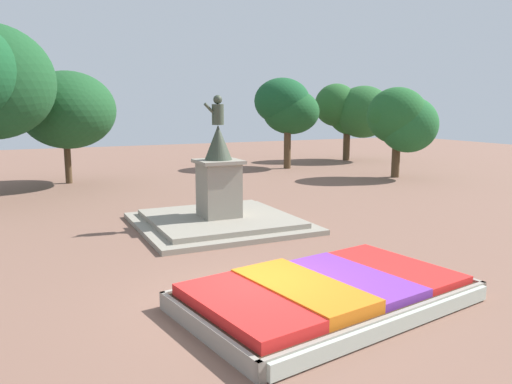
% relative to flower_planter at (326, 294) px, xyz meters
% --- Properties ---
extents(ground_plane, '(89.57, 89.57, 0.00)m').
position_rel_flower_planter_xyz_m(ground_plane, '(-1.32, 0.78, -0.26)').
color(ground_plane, brown).
extents(flower_planter, '(6.67, 4.64, 0.60)m').
position_rel_flower_planter_xyz_m(flower_planter, '(0.00, 0.00, 0.00)').
color(flower_planter, '#38281C').
rests_on(flower_planter, ground_plane).
extents(statue_monument, '(5.63, 5.63, 4.57)m').
position_rel_flower_planter_xyz_m(statue_monument, '(0.54, 7.70, 0.46)').
color(statue_monument, gray).
rests_on(statue_monument, ground_plane).
extents(park_tree_behind_statue, '(3.98, 3.78, 5.27)m').
position_rel_flower_planter_xyz_m(park_tree_behind_statue, '(14.31, 14.20, 3.21)').
color(park_tree_behind_statue, '#4C3823').
rests_on(park_tree_behind_statue, ground_plane).
extents(park_tree_far_right, '(5.53, 4.98, 5.90)m').
position_rel_flower_planter_xyz_m(park_tree_far_right, '(17.81, 23.47, 3.53)').
color(park_tree_far_right, '#4C3823').
rests_on(park_tree_far_right, ground_plane).
extents(park_tree_street_side, '(4.30, 4.30, 6.08)m').
position_rel_flower_planter_xyz_m(park_tree_street_side, '(10.88, 21.69, 3.89)').
color(park_tree_street_side, '#4C3823').
rests_on(park_tree_street_side, ground_plane).
extents(park_tree_mid_canopy, '(4.92, 5.49, 6.01)m').
position_rel_flower_planter_xyz_m(park_tree_mid_canopy, '(-3.17, 19.95, 3.62)').
color(park_tree_mid_canopy, '#4C3823').
rests_on(park_tree_mid_canopy, ground_plane).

